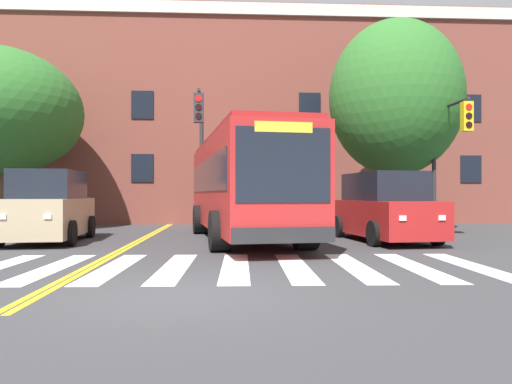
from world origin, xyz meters
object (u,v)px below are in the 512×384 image
Objects in this scene: traffic_light_overhead at (200,136)px; street_tree_curbside_large at (395,98)px; traffic_light_near_corner at (447,142)px; car_tan_near_lane at (49,208)px; car_white_behind_bus at (227,206)px; city_bus at (242,184)px; car_red_far_lane at (383,209)px.

street_tree_curbside_large is (7.90, 1.26, 1.76)m from traffic_light_overhead.
traffic_light_near_corner is at bearing -5.95° from traffic_light_overhead.
traffic_light_near_corner is at bearing 6.71° from car_tan_near_lane.
street_tree_curbside_large reaches higher than traffic_light_near_corner.
traffic_light_overhead is (-9.08, 0.95, 0.24)m from traffic_light_near_corner.
traffic_light_overhead is at bearing 174.05° from traffic_light_near_corner.
city_bus is at bearing -87.11° from car_white_behind_bus.
car_red_far_lane is 1.14× the size of car_white_behind_bus.
traffic_light_overhead is (-0.96, -8.91, 2.86)m from car_white_behind_bus.
traffic_light_overhead is at bearing 28.79° from car_tan_near_lane.
car_white_behind_bus is (5.62, 11.47, -0.24)m from car_tan_near_lane.
traffic_light_near_corner is at bearing -61.74° from street_tree_curbside_large.
traffic_light_overhead is at bearing -170.97° from street_tree_curbside_large.
traffic_light_near_corner is (8.13, -9.85, 2.62)m from car_white_behind_bus.
traffic_light_overhead reaches higher than car_red_far_lane.
traffic_light_near_corner is at bearing 32.96° from car_red_far_lane.
car_tan_near_lane is at bearing 178.21° from car_red_far_lane.
car_red_far_lane reaches higher than car_white_behind_bus.
city_bus is at bearing -153.21° from street_tree_curbside_large.
car_tan_near_lane is 13.84m from street_tree_curbside_large.
car_white_behind_bus is (-5.12, 11.80, -0.22)m from car_red_far_lane.
traffic_light_overhead reaches higher than car_white_behind_bus.
car_tan_near_lane is 12.78m from car_white_behind_bus.
street_tree_curbside_large is at bearing 118.26° from traffic_light_near_corner.
car_white_behind_bus is 9.40m from traffic_light_overhead.
car_red_far_lane is 0.61× the size of street_tree_curbside_large.
car_tan_near_lane is 10.75m from car_red_far_lane.
car_red_far_lane is at bearing -11.44° from city_bus.
street_tree_curbside_large is (6.94, -7.65, 4.62)m from car_white_behind_bus.
street_tree_curbside_large reaches higher than car_white_behind_bus.
car_red_far_lane is 1.02× the size of traffic_light_near_corner.
city_bus is 4.73m from car_red_far_lane.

